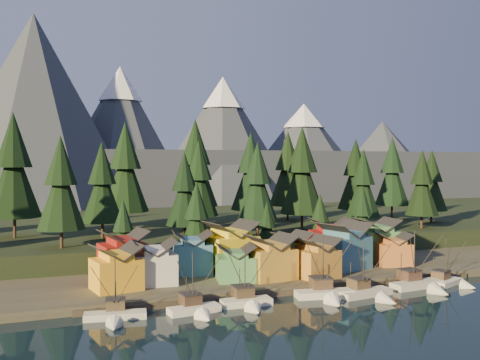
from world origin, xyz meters
name	(u,v)px	position (x,y,z in m)	size (l,w,h in m)	color
ground	(340,316)	(0.00, 0.00, 0.00)	(500.00, 500.00, 0.00)	black
shore_strip	(247,266)	(0.00, 40.00, 0.75)	(400.00, 50.00, 1.50)	#393429
hillside	(188,230)	(0.00, 90.00, 3.00)	(420.00, 100.00, 6.00)	black
dock	(293,290)	(0.00, 16.50, 0.50)	(80.00, 4.00, 1.00)	#473F33
mountain_ridge	(118,159)	(-4.20, 213.59, 26.06)	(560.00, 190.00, 90.00)	#444A58
boat_0	(115,309)	(-33.87, 10.36, 1.89)	(10.18, 10.82, 10.44)	beige
boat_1	(196,301)	(-21.11, 9.18, 2.15)	(9.07, 9.69, 10.96)	white
boat_2	(248,293)	(-11.70, 10.25, 2.34)	(9.14, 9.90, 11.70)	silver
boat_3	(327,286)	(3.45, 10.09, 2.41)	(11.20, 11.86, 12.64)	silver
boat_4	(370,287)	(11.33, 8.03, 2.05)	(11.22, 11.98, 11.41)	beige
boat_5	(422,277)	(24.34, 9.88, 2.31)	(11.59, 12.45, 12.51)	beige
boat_6	(452,275)	(32.00, 10.12, 2.07)	(8.49, 9.03, 10.36)	silver
house_front_0	(116,266)	(-31.66, 24.58, 5.79)	(9.40, 9.04, 8.17)	gold
house_front_1	(154,261)	(-24.31, 26.62, 5.86)	(8.55, 8.25, 8.29)	beige
house_front_2	(236,262)	(-8.88, 23.77, 5.18)	(8.49, 8.53, 6.99)	#49884F
house_front_3	(270,256)	(-1.83, 22.87, 6.07)	(9.20, 8.83, 8.70)	#B5842E
house_front_4	(314,256)	(7.17, 21.30, 5.69)	(9.06, 9.57, 7.98)	#AF772D
house_front_5	(344,244)	(17.33, 26.48, 6.71)	(11.33, 10.72, 9.91)	#35637E
house_front_6	(393,248)	(29.53, 25.61, 5.26)	(8.63, 8.35, 7.16)	#BF6D31
house_back_0	(123,253)	(-28.95, 34.23, 6.48)	(9.83, 9.54, 9.49)	maroon
house_back_1	(192,252)	(-15.01, 33.08, 6.05)	(8.85, 8.92, 8.67)	teal
house_back_2	(231,245)	(-6.40, 33.40, 6.97)	(11.07, 10.40, 10.42)	yellow
house_back_3	(291,249)	(6.32, 30.22, 5.67)	(8.79, 8.07, 7.94)	#517B43
house_back_4	(332,239)	(18.79, 33.91, 6.71)	(10.67, 10.39, 9.92)	maroon
house_back_5	(376,238)	(29.80, 32.25, 6.60)	(9.70, 9.79, 9.72)	#48864C
tree_hill_1	(14,169)	(-50.00, 68.00, 22.86)	(13.23, 13.23, 30.83)	#332319
tree_hill_2	(61,186)	(-40.00, 48.00, 19.33)	(10.47, 10.47, 24.39)	#332319
tree_hill_3	(102,185)	(-30.00, 60.00, 18.90)	(10.13, 10.13, 23.60)	#332319
tree_hill_4	(125,170)	(-22.00, 75.00, 22.26)	(12.77, 12.77, 29.74)	#332319
tree_hill_5	(185,192)	(-12.00, 50.00, 17.45)	(9.00, 9.00, 20.96)	#332319
tree_hill_6	(199,181)	(-4.00, 65.00, 19.39)	(10.51, 10.51, 24.49)	#332319
tree_hill_7	(258,185)	(6.00, 48.00, 18.88)	(10.12, 10.12, 23.57)	#332319
tree_hill_8	(251,174)	(14.00, 72.00, 21.01)	(11.79, 11.79, 27.45)	#332319
tree_hill_9	(302,174)	(22.00, 55.00, 21.40)	(12.09, 12.09, 28.16)	#332319
tree_hill_10	(288,171)	(30.00, 80.00, 21.52)	(12.19, 12.19, 28.39)	#332319
tree_hill_11	(363,186)	(38.00, 50.00, 18.13)	(9.52, 9.52, 22.19)	#332319
tree_hill_12	(355,177)	(46.00, 66.00, 20.07)	(11.05, 11.05, 25.73)	#332319
tree_hill_13	(422,185)	(56.00, 48.00, 18.03)	(9.45, 9.45, 22.02)	#332319
tree_hill_14	(392,174)	(64.00, 72.00, 20.61)	(11.47, 11.47, 26.73)	#332319
tree_hill_15	(195,166)	(0.00, 82.00, 23.23)	(13.53, 13.53, 31.51)	#332319
tree_hill_17	(432,183)	(68.00, 58.00, 18.22)	(9.60, 9.60, 22.37)	#332319
tree_shore_0	(123,232)	(-28.00, 40.00, 9.83)	(6.55, 6.55, 15.26)	#332319
tree_shore_1	(197,220)	(-12.00, 40.00, 11.78)	(8.08, 8.08, 18.82)	#332319
tree_shore_2	(267,228)	(5.00, 40.00, 9.17)	(6.03, 6.03, 14.05)	#332319
tree_shore_3	(320,223)	(19.00, 40.00, 9.94)	(6.64, 6.64, 15.47)	#332319
tree_shore_4	(362,217)	(31.00, 40.00, 10.94)	(7.42, 7.42, 17.28)	#332319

